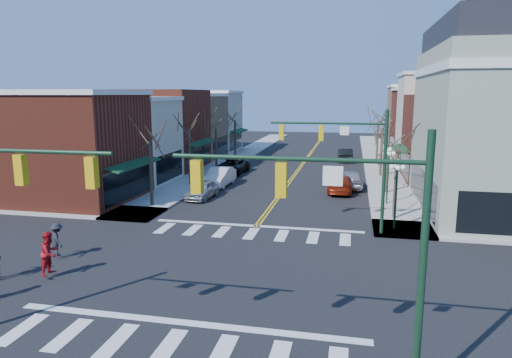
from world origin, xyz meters
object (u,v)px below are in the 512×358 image
Objects in this scene: lamppost_midblock at (388,165)px; pedestrian_dark_b at (57,239)px; car_left_mid at (220,177)px; car_left_near at (202,190)px; lamppost_corner at (397,182)px; car_right_near at (341,184)px; pedestrian_red_b at (50,253)px; car_right_mid at (351,179)px; car_left_far at (232,166)px; car_right_far at (345,155)px.

lamppost_midblock reaches higher than pedestrian_dark_b.
car_left_mid is (-14.03, 4.45, -2.15)m from lamppost_midblock.
car_left_near is at bearing -177.54° from lamppost_midblock.
lamppost_midblock is 0.88× the size of car_left_mid.
lamppost_corner reaches higher than car_right_near.
pedestrian_dark_b reaches higher than car_right_near.
lamppost_midblock reaches higher than pedestrian_red_b.
lamppost_midblock is at bearing -98.82° from pedestrian_dark_b.
car_left_mid is 21.43m from pedestrian_red_b.
pedestrian_dark_b reaches higher than car_right_mid.
lamppost_midblock reaches higher than car_left_far.
car_left_mid is 3.00× the size of pedestrian_dark_b.
lamppost_corner is 29.08m from car_right_far.
lamppost_corner is 18.71m from pedestrian_dark_b.
pedestrian_dark_b is at bearing 28.03° from pedestrian_red_b.
car_right_mid reaches higher than car_left_near.
lamppost_corner is at bearing -90.00° from lamppost_midblock.
car_left_near is 11.46m from car_right_near.
lamppost_corner is at bearing -46.52° from car_left_far.
car_right_mid is 26.19m from pedestrian_red_b.
car_right_mid is (11.41, 1.42, -0.02)m from car_left_mid.
car_left_mid reaches higher than car_left_near.
pedestrian_dark_b is at bearing -153.73° from lamppost_corner.
car_right_far is (10.63, 17.85, -0.02)m from car_left_mid.
car_right_mid is (0.78, 1.95, 0.07)m from car_right_near.
car_right_near is (-3.40, 3.92, -2.24)m from lamppost_midblock.
lamppost_midblock is at bearing -16.06° from car_left_mid.
pedestrian_red_b is 1.19× the size of pedestrian_dark_b.
lamppost_corner is 15.30m from car_left_near.
car_left_mid is 6.29m from car_left_far.
car_right_near is 3.03× the size of pedestrian_dark_b.
car_right_far is (-0.78, 16.43, -0.01)m from car_right_mid.
lamppost_corner reaches higher than car_left_mid.
car_left_mid is 19.37m from pedestrian_dark_b.
lamppost_midblock reaches higher than car_right_far.
car_left_mid is at bearing -58.15° from pedestrian_dark_b.
pedestrian_red_b is at bearing 56.39° from car_right_mid.
car_left_mid is at bearing 95.31° from car_left_near.
lamppost_midblock is 23.02m from pedestrian_red_b.
car_left_near is at bearing -87.38° from car_left_mid.
lamppost_midblock is 0.78× the size of car_left_far.
car_left_far reaches higher than car_left_near.
car_right_near is at bearing 86.91° from car_right_far.
car_left_mid reaches higher than car_left_far.
car_left_mid is (-14.03, 10.95, -2.15)m from lamppost_corner.
lamppost_corner reaches higher than car_right_far.
pedestrian_dark_b is (-13.28, -37.04, 0.18)m from car_right_far.
car_right_mid is 24.95m from pedestrian_dark_b.
lamppost_corner is 0.88× the size of car_left_mid.
lamppost_midblock is (0.00, 6.50, 0.00)m from lamppost_corner.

